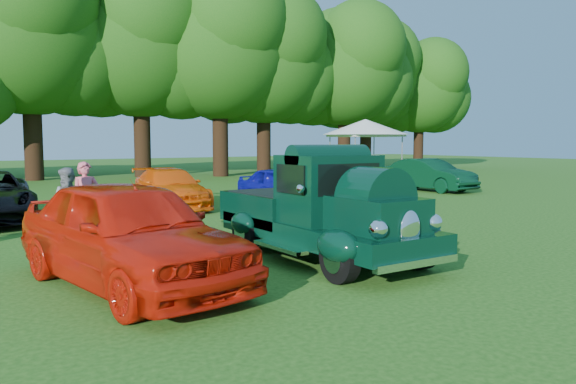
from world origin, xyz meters
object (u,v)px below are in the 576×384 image
back_car_green (429,175)px  back_car_orange (170,189)px  back_car_blue (285,186)px  spectator_grey (69,204)px  red_convertible (129,233)px  spectator_pink (86,199)px  canopy_tent (365,128)px  hero_pickup (321,214)px

back_car_green → back_car_orange: bearing=176.2°
back_car_blue → spectator_grey: bearing=-166.1°
red_convertible → spectator_grey: size_ratio=2.98×
spectator_pink → canopy_tent: canopy_tent is taller
back_car_blue → back_car_green: 8.38m
hero_pickup → back_car_green: (12.30, 8.74, -0.14)m
spectator_pink → spectator_grey: bearing=-129.8°
back_car_green → spectator_grey: spectator_grey is taller
spectator_grey → back_car_green: bearing=57.2°
hero_pickup → back_car_blue: bearing=61.7°
back_car_blue → canopy_tent: (8.87, 6.19, 2.18)m
hero_pickup → spectator_pink: hero_pickup is taller
hero_pickup → red_convertible: bearing=-178.9°
spectator_grey → back_car_blue: bearing=63.8°
canopy_tent → spectator_grey: bearing=-150.6°
back_car_blue → back_car_green: back_car_green is taller
back_car_green → canopy_tent: bearing=80.3°
back_car_orange → spectator_pink: bearing=-126.2°
back_car_orange → spectator_grey: 6.05m
red_convertible → back_car_green: size_ratio=1.13×
back_car_orange → back_car_green: 11.75m
spectator_grey → hero_pickup: bearing=-9.9°
back_car_orange → canopy_tent: 13.38m
back_car_blue → back_car_green: size_ratio=0.91×
spectator_pink → canopy_tent: bearing=31.7°
back_car_blue → canopy_tent: bearing=26.8°
spectator_grey → back_car_orange: bearing=90.0°
back_car_orange → back_car_blue: (3.46, -1.47, 0.02)m
back_car_blue → canopy_tent: size_ratio=0.75×
back_car_blue → canopy_tent: 11.03m
back_car_orange → spectator_pink: 5.34m
red_convertible → back_car_blue: size_ratio=1.25×
red_convertible → hero_pickup: bearing=-8.5°
canopy_tent → red_convertible: bearing=-140.2°
red_convertible → spectator_grey: red_convertible is taller
spectator_pink → spectator_grey: size_ratio=1.06×
back_car_orange → back_car_blue: bearing=-17.5°
spectator_grey → canopy_tent: size_ratio=0.31×
back_car_green → canopy_tent: canopy_tent is taller
back_car_blue → spectator_pink: spectator_pink is taller
back_car_orange → canopy_tent: bearing=26.4°
spectator_pink → canopy_tent: 18.22m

